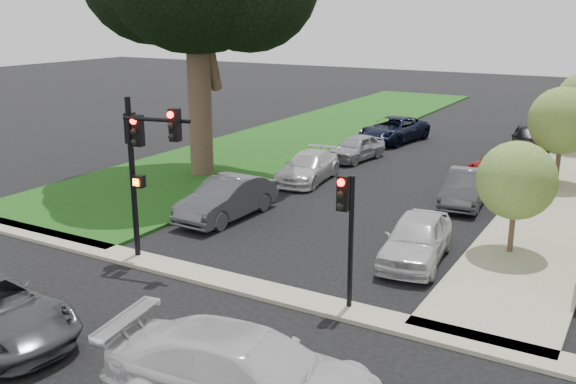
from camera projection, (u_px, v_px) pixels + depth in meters
The scene contains 16 objects.
ground at pixel (190, 313), 16.38m from camera, with size 140.00×140.00×0.00m, color black.
grass_strip at pixel (315, 132), 40.69m from camera, with size 8.00×44.00×0.12m, color #1D4413.
sidewalk_cross at pixel (235, 283), 18.03m from camera, with size 60.00×1.00×0.12m, color #9E997F.
small_tree_a at pixel (517, 181), 19.66m from camera, with size 2.44×2.44×3.65m.
small_tree_b at pixel (563, 121), 27.56m from camera, with size 2.91×2.91×4.36m.
traffic_signal_main at pixel (142, 151), 18.93m from camera, with size 2.46×0.68×5.03m.
traffic_signal_secondary at pixel (347, 217), 15.94m from camera, with size 0.45×0.36×3.58m.
car_cross_far at pixel (246, 375), 12.12m from camera, with size 2.29×5.63×1.63m, color silver.
car_parked_0 at pixel (416, 239), 19.62m from camera, with size 1.73×4.29×1.46m, color silver.
car_parked_1 at pixel (466, 188), 25.44m from camera, with size 1.44×4.14×1.36m, color #3F4247.
car_parked_2 at pixel (501, 165), 29.37m from camera, with size 2.13×4.63×1.29m, color maroon.
car_parked_3 at pixel (530, 139), 34.51m from camera, with size 1.89×4.70×1.60m, color black.
car_parked_5 at pixel (227, 198), 23.74m from camera, with size 1.59×4.57×1.51m, color #3F4247.
car_parked_6 at pixel (308, 167), 28.94m from camera, with size 1.83×4.49×1.30m, color silver.
car_parked_7 at pixel (356, 148), 33.04m from camera, with size 1.55×3.85×1.31m, color #999BA0.
car_parked_8 at pixel (394, 130), 37.68m from camera, with size 2.40×5.21×1.45m, color black.
Camera 1 is at (9.62, -11.67, 7.45)m, focal length 40.00 mm.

